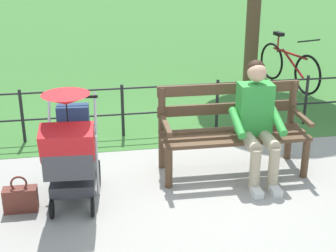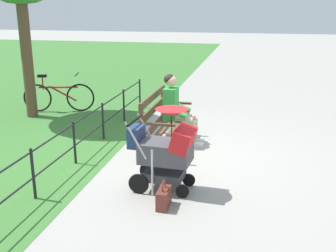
{
  "view_description": "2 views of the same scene",
  "coord_description": "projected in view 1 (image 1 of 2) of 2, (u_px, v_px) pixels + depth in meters",
  "views": [
    {
      "loc": [
        1.06,
        4.7,
        2.51
      ],
      "look_at": [
        0.27,
        0.07,
        0.64
      ],
      "focal_mm": 52.47,
      "sensor_mm": 36.0,
      "label": 1
    },
    {
      "loc": [
        6.3,
        1.44,
        2.47
      ],
      "look_at": [
        0.33,
        0.16,
        0.63
      ],
      "focal_mm": 43.74,
      "sensor_mm": 36.0,
      "label": 2
    }
  ],
  "objects": [
    {
      "name": "ground_plane",
      "position": [
        191.0,
        176.0,
        5.4
      ],
      "size": [
        60.0,
        60.0,
        0.0
      ],
      "primitive_type": "plane",
      "color": "#9E9B93"
    },
    {
      "name": "park_fence",
      "position": [
        171.0,
        103.0,
        6.42
      ],
      "size": [
        6.34,
        0.04,
        0.7
      ],
      "color": "black",
      "rests_on": "ground"
    },
    {
      "name": "park_bench",
      "position": [
        232.0,
        126.0,
        5.38
      ],
      "size": [
        1.61,
        0.62,
        0.96
      ],
      "color": "brown",
      "rests_on": "ground"
    },
    {
      "name": "bicycle",
      "position": [
        288.0,
        66.0,
        8.43
      ],
      "size": [
        0.55,
        1.62,
        0.89
      ],
      "color": "black",
      "rests_on": "ground"
    },
    {
      "name": "person_on_bench",
      "position": [
        257.0,
        119.0,
        5.15
      ],
      "size": [
        0.54,
        0.74,
        1.28
      ],
      "color": "tan",
      "rests_on": "ground"
    },
    {
      "name": "handbag",
      "position": [
        21.0,
        199.0,
        4.69
      ],
      "size": [
        0.32,
        0.14,
        0.37
      ],
      "color": "brown",
      "rests_on": "ground"
    },
    {
      "name": "stroller",
      "position": [
        71.0,
        147.0,
        4.67
      ],
      "size": [
        0.56,
        0.92,
        1.15
      ],
      "color": "black",
      "rests_on": "ground"
    },
    {
      "name": "grass_lawn",
      "position": [
        123.0,
        30.0,
        13.46
      ],
      "size": [
        40.0,
        16.0,
        0.01
      ],
      "primitive_type": "cube",
      "color": "#3D7533",
      "rests_on": "ground"
    }
  ]
}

